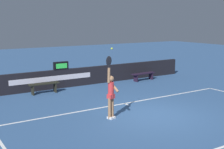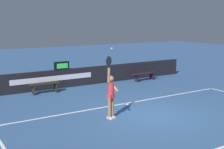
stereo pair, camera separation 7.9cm
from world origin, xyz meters
TOP-DOWN VIEW (x-y plane):
  - ground_plane at (0.00, 0.00)m, footprint 60.00×60.00m
  - court_lines at (0.00, -0.65)m, footprint 10.96×5.26m
  - back_wall at (-0.01, 6.18)m, footprint 13.93×0.19m
  - speed_display at (-1.07, 6.18)m, footprint 0.78×0.20m
  - tennis_player at (-1.56, 0.54)m, footprint 0.46×0.44m
  - tennis_ball at (-1.54, 0.49)m, footprint 0.07×0.07m
  - courtside_bench_near at (-2.27, 5.47)m, footprint 1.48×0.41m
  - courtside_bench_far at (3.80, 5.44)m, footprint 1.60×0.47m

SIDE VIEW (x-z plane):
  - ground_plane at x=0.00m, z-range 0.00..0.00m
  - court_lines at x=0.00m, z-range 0.00..0.00m
  - courtside_bench_far at x=3.80m, z-range 0.12..0.57m
  - courtside_bench_near at x=-2.27m, z-range 0.13..0.65m
  - back_wall at x=-0.01m, z-range 0.00..0.98m
  - tennis_player at x=-1.56m, z-range -0.21..2.08m
  - speed_display at x=-1.07m, z-range 0.98..1.38m
  - tennis_ball at x=-1.54m, z-range 2.49..2.56m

